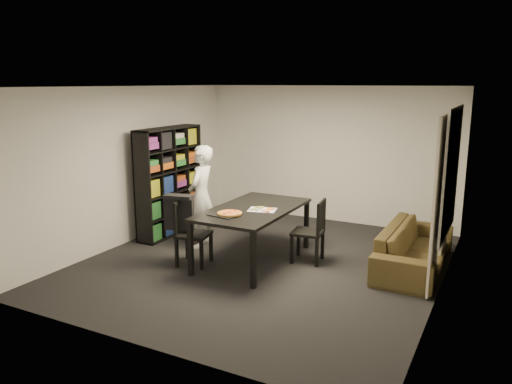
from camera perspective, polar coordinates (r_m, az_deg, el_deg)
The scene contains 16 objects.
room at distance 7.24m, azimuth 0.88°, elevation 1.61°, with size 5.01×5.51×2.61m.
window_pane at distance 7.09m, azimuth 21.47°, elevation 2.15°, with size 0.02×1.40×1.60m, color black.
window_frame at distance 7.09m, azimuth 21.43°, elevation 2.16°, with size 0.03×1.52×1.72m, color white.
curtain_left at distance 6.66m, azimuth 20.01°, elevation -1.43°, with size 0.03×0.70×2.25m, color beige.
curtain_right at distance 7.67m, azimuth 21.06°, elevation 0.25°, with size 0.03×0.70×2.25m, color beige.
bookshelf at distance 8.93m, azimuth -9.84°, elevation 1.22°, with size 0.35×1.50×1.90m, color black.
dining_table at distance 7.46m, azimuth -0.35°, elevation -2.40°, with size 1.10×1.98×0.82m.
chair_left at distance 7.45m, azimuth -7.81°, elevation -4.10°, with size 0.53×0.53×0.97m.
chair_right at distance 7.51m, azimuth 6.62°, elevation -4.00°, with size 0.50×0.50×0.96m.
draped_jacket at distance 7.44m, azimuth -8.80°, elevation -2.17°, with size 0.46×0.27×0.54m.
person at distance 8.15m, azimuth -6.26°, elevation -0.54°, with size 0.61×0.40×1.68m, color silver.
baking_tray at distance 7.07m, azimuth -3.61°, elevation -2.60°, with size 0.40×0.32×0.01m, color black.
pepperoni_pizza at distance 7.06m, azimuth -3.03°, elevation -2.44°, with size 0.35×0.35×0.03m.
kitchen_towel at distance 7.32m, azimuth 0.72°, elevation -2.06°, with size 0.40×0.30×0.01m, color white.
pizza_slices at distance 7.33m, azimuth 0.77°, elevation -1.96°, with size 0.37×0.31×0.01m, color #B67F39, non-canonical shape.
sofa at distance 7.66m, azimuth 17.67°, elevation -6.06°, with size 2.11×0.82×0.62m, color #3E3618.
Camera 1 is at (3.17, -6.36, 2.66)m, focal length 35.00 mm.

